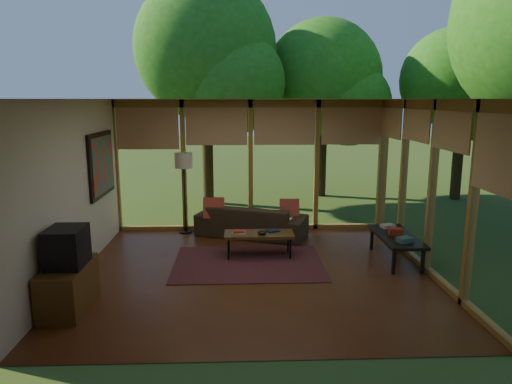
{
  "coord_description": "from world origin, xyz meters",
  "views": [
    {
      "loc": [
        -0.24,
        -6.83,
        2.69
      ],
      "look_at": [
        0.04,
        0.7,
        1.16
      ],
      "focal_mm": 32.0,
      "sensor_mm": 36.0,
      "label": 1
    }
  ],
  "objects_px": {
    "sofa": "(252,221)",
    "media_cabinet": "(68,287)",
    "side_console": "(396,238)",
    "television": "(66,247)",
    "coffee_table": "(259,235)",
    "floor_lamp": "(184,165)"
  },
  "relations": [
    {
      "from": "sofa",
      "to": "side_console",
      "type": "xyz_separation_m",
      "value": [
        2.39,
        -1.55,
        0.09
      ]
    },
    {
      "from": "sofa",
      "to": "floor_lamp",
      "type": "xyz_separation_m",
      "value": [
        -1.36,
        0.29,
        1.09
      ]
    },
    {
      "from": "sofa",
      "to": "floor_lamp",
      "type": "distance_m",
      "value": 1.76
    },
    {
      "from": "television",
      "to": "side_console",
      "type": "relative_size",
      "value": 0.39
    },
    {
      "from": "sofa",
      "to": "television",
      "type": "xyz_separation_m",
      "value": [
        -2.46,
        -3.19,
        0.53
      ]
    },
    {
      "from": "sofa",
      "to": "media_cabinet",
      "type": "relative_size",
      "value": 2.17
    },
    {
      "from": "floor_lamp",
      "to": "coffee_table",
      "type": "bearing_deg",
      "value": -46.4
    },
    {
      "from": "coffee_table",
      "to": "side_console",
      "type": "height_order",
      "value": "side_console"
    },
    {
      "from": "media_cabinet",
      "to": "television",
      "type": "xyz_separation_m",
      "value": [
        0.02,
        0.0,
        0.55
      ]
    },
    {
      "from": "media_cabinet",
      "to": "floor_lamp",
      "type": "height_order",
      "value": "floor_lamp"
    },
    {
      "from": "sofa",
      "to": "side_console",
      "type": "bearing_deg",
      "value": 166.74
    },
    {
      "from": "television",
      "to": "side_console",
      "type": "height_order",
      "value": "television"
    },
    {
      "from": "media_cabinet",
      "to": "side_console",
      "type": "height_order",
      "value": "media_cabinet"
    },
    {
      "from": "media_cabinet",
      "to": "side_console",
      "type": "xyz_separation_m",
      "value": [
        4.87,
        1.64,
        0.11
      ]
    },
    {
      "from": "media_cabinet",
      "to": "floor_lamp",
      "type": "bearing_deg",
      "value": 72.15
    },
    {
      "from": "floor_lamp",
      "to": "media_cabinet",
      "type": "bearing_deg",
      "value": -107.85
    },
    {
      "from": "side_console",
      "to": "floor_lamp",
      "type": "bearing_deg",
      "value": 153.91
    },
    {
      "from": "television",
      "to": "coffee_table",
      "type": "bearing_deg",
      "value": 37.53
    },
    {
      "from": "television",
      "to": "side_console",
      "type": "distance_m",
      "value": 5.14
    },
    {
      "from": "television",
      "to": "coffee_table",
      "type": "relative_size",
      "value": 0.46
    },
    {
      "from": "sofa",
      "to": "media_cabinet",
      "type": "xyz_separation_m",
      "value": [
        -2.48,
        -3.19,
        -0.02
      ]
    },
    {
      "from": "media_cabinet",
      "to": "television",
      "type": "distance_m",
      "value": 0.55
    }
  ]
}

